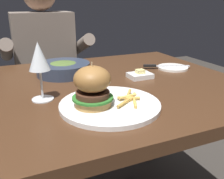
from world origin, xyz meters
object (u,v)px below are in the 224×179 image
Objects in this scene: bread_plate at (173,68)px; burger_sandwich at (92,86)px; main_plate at (110,105)px; table_knife at (162,66)px; wine_glass at (39,59)px; diner_person at (47,79)px; butter_dish at (140,75)px; soup_bowl at (63,68)px.

burger_sandwich is at bearing -149.82° from bread_plate.
main_plate is 0.51m from table_knife.
main_plate is at bearing -38.72° from wine_glass.
butter_dish is at bearing -69.23° from diner_person.
soup_bowl is at bearing 167.62° from bread_plate.
diner_person is (-0.49, 0.65, -0.18)m from bread_plate.
soup_bowl reaches higher than bread_plate.
diner_person is (-0.44, 0.64, -0.19)m from table_knife.
table_knife is (-0.05, 0.02, 0.01)m from bread_plate.
wine_glass reaches higher than soup_bowl.
diner_person is at bearing 126.88° from bread_plate.
wine_glass is at bearing -116.63° from soup_bowl.
bread_plate is at bearing -12.38° from soup_bowl.
butter_dish is (-0.22, -0.07, 0.01)m from bread_plate.
bread_plate is at bearing 30.18° from burger_sandwich.
bread_plate is 0.51m from soup_bowl.
wine_glass is (-0.12, 0.14, 0.06)m from burger_sandwich.
soup_bowl is at bearing 147.77° from butter_dish.
soup_bowl is at bearing 63.37° from wine_glass.
main_plate is at bearing -83.43° from soup_bowl.
diner_person is at bearing 124.94° from table_knife.
soup_bowl reaches higher than butter_dish.
burger_sandwich is 0.92× the size of bread_plate.
diner_person reaches higher than table_knife.
burger_sandwich is 0.37m from butter_dish.
soup_bowl reaches higher than main_plate.
main_plate is 1.62× the size of wine_glass.
main_plate is 0.26m from wine_glass.
main_plate is at bearing -146.83° from bread_plate.
bread_plate is 0.23m from butter_dish.
wine_glass is at bearing 131.23° from burger_sandwich.
burger_sandwich reaches higher than butter_dish.
wine_glass reaches higher than bread_plate.
main_plate is 1.33× the size of soup_bowl.
diner_person reaches higher than main_plate.
table_knife is 0.80m from diner_person.
wine_glass is 0.62m from table_knife.
diner_person is at bearing 89.14° from burger_sandwich.
wine_glass is at bearing -163.59° from table_knife.
table_knife is at bearing -11.33° from soup_bowl.
diner_person reaches higher than wine_glass.
butter_dish is (-0.17, -0.09, -0.00)m from table_knife.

